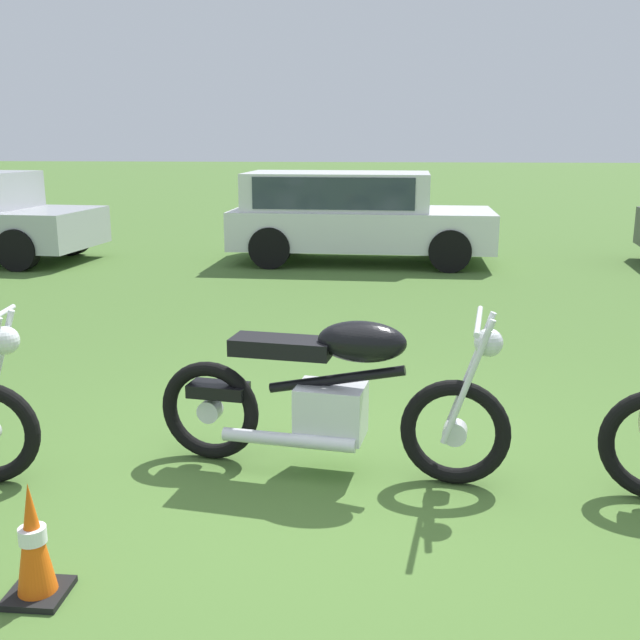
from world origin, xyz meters
TOP-DOWN VIEW (x-y plane):
  - ground_plane at (0.00, 0.00)m, footprint 120.00×120.00m
  - motorcycle_black at (0.01, 0.14)m, footprint 2.12×0.66m
  - car_white at (-0.27, 7.98)m, footprint 4.18×1.94m
  - traffic_cone at (-1.18, -1.24)m, footprint 0.25×0.25m

SIDE VIEW (x-z plane):
  - ground_plane at x=0.00m, z-range 0.00..0.00m
  - traffic_cone at x=-1.18m, z-range -0.02..0.52m
  - motorcycle_black at x=0.01m, z-range -0.03..0.99m
  - car_white at x=-0.27m, z-range 0.12..1.55m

